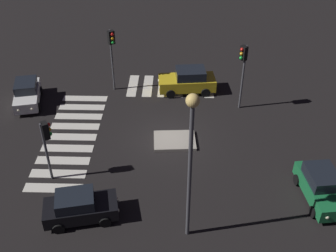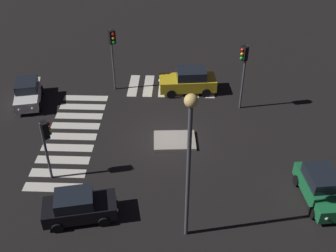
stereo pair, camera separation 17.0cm
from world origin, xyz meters
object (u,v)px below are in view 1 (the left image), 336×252
(car_green, at_px, (321,186))
(traffic_light_south, at_px, (243,62))
(traffic_light_east, at_px, (112,46))
(car_white, at_px, (27,93))
(traffic_light_north, at_px, (46,137))
(car_yellow, at_px, (188,81))
(traffic_island, at_px, (175,141))
(car_black, at_px, (80,207))
(street_lamp, at_px, (191,147))

(car_green, xyz_separation_m, traffic_light_south, (3.35, -8.57, 2.77))
(car_green, height_order, traffic_light_south, traffic_light_south)
(traffic_light_east, height_order, traffic_light_south, traffic_light_south)
(car_white, xyz_separation_m, traffic_light_south, (-14.89, 0.27, 2.79))
(traffic_light_east, relative_size, traffic_light_south, 1.00)
(traffic_light_north, height_order, traffic_light_south, traffic_light_south)
(traffic_light_north, xyz_separation_m, traffic_light_south, (-11.09, -7.40, 0.73))
(car_yellow, bearing_deg, car_green, 116.45)
(car_green, distance_m, traffic_light_south, 9.60)
(car_green, bearing_deg, traffic_light_north, -101.82)
(traffic_island, bearing_deg, traffic_light_north, 27.15)
(traffic_light_north, bearing_deg, car_black, -85.09)
(street_lamp, bearing_deg, traffic_light_south, -108.14)
(car_black, bearing_deg, car_white, 106.99)
(traffic_island, relative_size, traffic_light_south, 0.57)
(traffic_light_south, bearing_deg, street_lamp, 34.49)
(street_lamp, bearing_deg, traffic_light_north, -26.76)
(traffic_light_north, relative_size, traffic_light_south, 0.79)
(traffic_light_south, bearing_deg, traffic_light_east, -51.32)
(traffic_island, distance_m, car_green, 9.02)
(car_yellow, xyz_separation_m, traffic_light_east, (5.42, 0.00, 2.69))
(traffic_light_south, relative_size, street_lamp, 0.60)
(traffic_island, xyz_separation_m, traffic_light_east, (4.55, -6.18, 3.49))
(car_black, xyz_separation_m, car_white, (5.89, -10.59, 0.02))
(traffic_island, distance_m, traffic_light_north, 8.03)
(traffic_island, relative_size, car_green, 0.69)
(traffic_island, xyz_separation_m, traffic_light_north, (6.71, 3.44, 2.77))
(car_white, bearing_deg, traffic_island, 55.41)
(traffic_light_north, bearing_deg, car_yellow, 21.06)
(car_yellow, bearing_deg, traffic_island, 76.00)
(car_black, height_order, car_green, car_green)
(traffic_light_east, bearing_deg, traffic_island, 1.35)
(car_green, bearing_deg, traffic_island, -128.01)
(traffic_island, bearing_deg, car_white, -21.93)
(traffic_island, bearing_deg, traffic_light_east, -53.62)
(traffic_light_north, distance_m, traffic_light_south, 13.35)
(traffic_island, height_order, car_black, car_black)
(car_black, distance_m, traffic_light_south, 13.98)
(car_yellow, height_order, traffic_light_south, traffic_light_south)
(car_yellow, distance_m, traffic_light_north, 12.40)
(car_black, relative_size, street_lamp, 0.49)
(car_black, distance_m, street_lamp, 7.10)
(car_green, relative_size, traffic_light_south, 0.84)
(traffic_island, relative_size, traffic_light_north, 0.72)
(traffic_light_north, bearing_deg, street_lamp, -57.47)
(car_yellow, distance_m, traffic_light_south, 4.95)
(traffic_light_east, xyz_separation_m, street_lamp, (-5.28, 13.37, 1.80))
(car_white, bearing_deg, car_yellow, 87.05)
(car_black, relative_size, car_green, 0.97)
(traffic_island, bearing_deg, traffic_light_south, -137.86)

